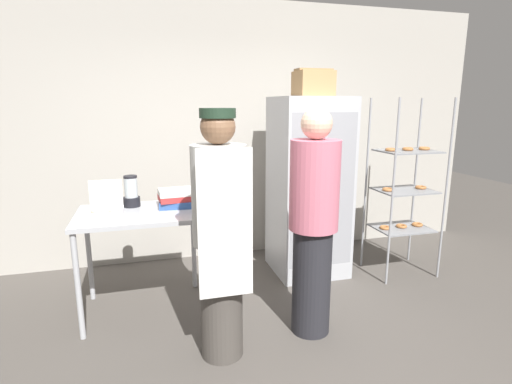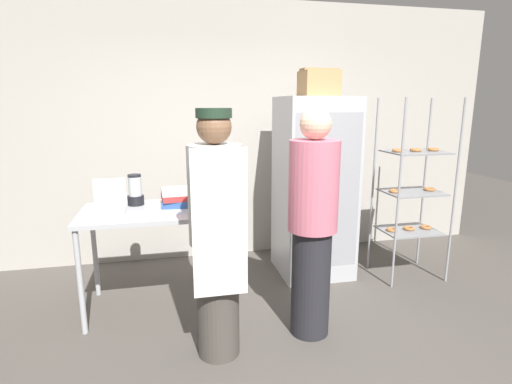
# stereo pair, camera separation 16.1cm
# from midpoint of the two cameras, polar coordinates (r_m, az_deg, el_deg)

# --- Properties ---
(ground_plane) EXTENTS (14.00, 14.00, 0.00)m
(ground_plane) POSITION_cam_midpoint_polar(r_m,az_deg,el_deg) (2.96, 5.39, -24.21)
(ground_plane) COLOR #4C4742
(back_wall) EXTENTS (6.40, 0.12, 2.88)m
(back_wall) POSITION_cam_midpoint_polar(r_m,az_deg,el_deg) (4.63, -3.11, 8.44)
(back_wall) COLOR #ADA89E
(back_wall) RESTS_ON ground_plane
(refrigerator) EXTENTS (0.72, 0.74, 1.83)m
(refrigerator) POSITION_cam_midpoint_polar(r_m,az_deg,el_deg) (4.17, 9.39, 0.62)
(refrigerator) COLOR #ADAFB5
(refrigerator) RESTS_ON ground_plane
(baking_rack) EXTENTS (0.63, 0.50, 1.82)m
(baking_rack) POSITION_cam_midpoint_polar(r_m,az_deg,el_deg) (4.36, 22.40, 0.07)
(baking_rack) COLOR #93969B
(baking_rack) RESTS_ON ground_plane
(prep_counter) EXTENTS (1.02, 0.74, 0.89)m
(prep_counter) POSITION_cam_midpoint_polar(r_m,az_deg,el_deg) (3.51, -14.55, -4.16)
(prep_counter) COLOR #ADAFB5
(prep_counter) RESTS_ON ground_plane
(donut_box) EXTENTS (0.26, 0.23, 0.27)m
(donut_box) POSITION_cam_midpoint_polar(r_m,az_deg,el_deg) (3.43, -18.99, -2.17)
(donut_box) COLOR white
(donut_box) RESTS_ON prep_counter
(blender_pitcher) EXTENTS (0.14, 0.14, 0.27)m
(blender_pitcher) POSITION_cam_midpoint_polar(r_m,az_deg,el_deg) (3.65, -15.67, 0.07)
(blender_pitcher) COLOR black
(blender_pitcher) RESTS_ON prep_counter
(binder_stack) EXTENTS (0.33, 0.25, 0.16)m
(binder_stack) POSITION_cam_midpoint_polar(r_m,az_deg,el_deg) (3.54, -9.55, -0.71)
(binder_stack) COLOR #2D5193
(binder_stack) RESTS_ON prep_counter
(cardboard_storage_box) EXTENTS (0.35, 0.31, 0.26)m
(cardboard_storage_box) POSITION_cam_midpoint_polar(r_m,az_deg,el_deg) (4.04, 10.12, 15.08)
(cardboard_storage_box) COLOR #A87F51
(cardboard_storage_box) RESTS_ON refrigerator
(person_baker) EXTENTS (0.37, 0.39, 1.74)m
(person_baker) POSITION_cam_midpoint_polar(r_m,az_deg,el_deg) (2.72, -3.97, -5.97)
(person_baker) COLOR #47423D
(person_baker) RESTS_ON ground_plane
(person_customer) EXTENTS (0.37, 0.37, 1.74)m
(person_customer) POSITION_cam_midpoint_polar(r_m,az_deg,el_deg) (3.02, 9.58, -4.53)
(person_customer) COLOR #232328
(person_customer) RESTS_ON ground_plane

